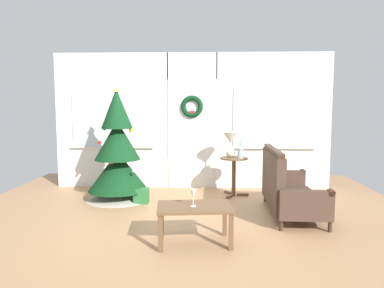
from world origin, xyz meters
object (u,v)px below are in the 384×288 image
object	(u,v)px
table_lamp	(230,141)
flower_vase	(240,151)
christmas_tree	(118,156)
settee_sofa	(286,189)
side_table	(234,169)
wine_glass	(193,194)
gift_box	(141,196)
coffee_table	(195,211)

from	to	relation	value
table_lamp	flower_vase	xyz separation A→B (m)	(0.16, -0.10, -0.17)
christmas_tree	settee_sofa	size ratio (longest dim) A/B	1.26
christmas_tree	side_table	distance (m)	1.99
wine_glass	gift_box	xyz separation A→B (m)	(-0.89, 1.72, -0.46)
table_lamp	wine_glass	distance (m)	2.37
settee_sofa	gift_box	world-z (taller)	settee_sofa
table_lamp	gift_box	xyz separation A→B (m)	(-1.47, -0.55, -0.84)
settee_sofa	flower_vase	distance (m)	1.23
coffee_table	wine_glass	distance (m)	0.21
flower_vase	coffee_table	world-z (taller)	flower_vase
side_table	table_lamp	xyz separation A→B (m)	(-0.06, 0.04, 0.48)
flower_vase	gift_box	distance (m)	1.82
side_table	coffee_table	world-z (taller)	side_table
christmas_tree	side_table	size ratio (longest dim) A/B	2.84
coffee_table	table_lamp	bearing A→B (deg)	75.86
coffee_table	side_table	bearing A→B (deg)	74.15
wine_glass	coffee_table	bearing A→B (deg)	67.95
table_lamp	coffee_table	world-z (taller)	table_lamp
settee_sofa	side_table	xyz separation A→B (m)	(-0.66, 1.07, 0.10)
settee_sofa	gift_box	size ratio (longest dim) A/B	6.55
settee_sofa	gift_box	bearing A→B (deg)	165.63
settee_sofa	flower_vase	size ratio (longest dim) A/B	4.33
christmas_tree	settee_sofa	bearing A→B (deg)	-16.07
christmas_tree	gift_box	bearing A→B (deg)	-24.42
side_table	table_lamp	bearing A→B (deg)	146.31
side_table	table_lamp	size ratio (longest dim) A/B	1.53
table_lamp	coffee_table	size ratio (longest dim) A/B	0.50
table_lamp	coffee_table	xyz separation A→B (m)	(-0.56, -2.23, -0.59)
christmas_tree	flower_vase	xyz separation A→B (m)	(2.05, 0.26, 0.06)
wine_glass	settee_sofa	bearing A→B (deg)	41.75
settee_sofa	table_lamp	size ratio (longest dim) A/B	3.45
table_lamp	settee_sofa	bearing A→B (deg)	-57.01
coffee_table	gift_box	world-z (taller)	coffee_table
side_table	wine_glass	size ratio (longest dim) A/B	3.44
side_table	wine_glass	bearing A→B (deg)	-105.94
wine_glass	side_table	bearing A→B (deg)	74.06
christmas_tree	wine_glass	bearing A→B (deg)	-55.47
christmas_tree	wine_glass	distance (m)	2.32
flower_vase	gift_box	world-z (taller)	flower_vase
side_table	wine_glass	world-z (taller)	side_table
christmas_tree	flower_vase	world-z (taller)	christmas_tree
wine_glass	gift_box	distance (m)	1.99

